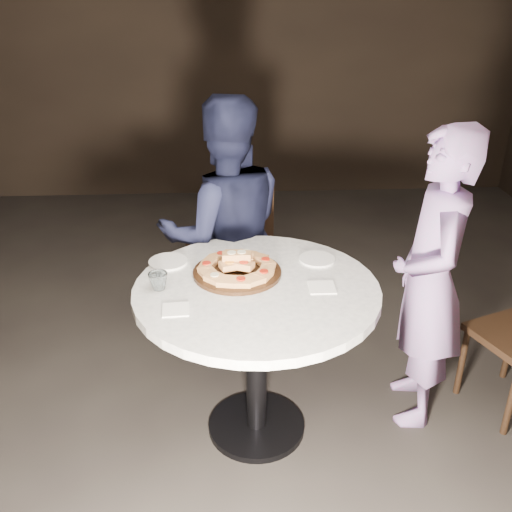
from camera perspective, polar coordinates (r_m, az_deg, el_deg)
The scene contains 12 objects.
floor at distance 3.22m, azimuth -1.54°, elevation -15.23°, with size 7.00×7.00×0.00m, color black.
table at distance 2.69m, azimuth 0.06°, elevation -5.98°, with size 1.15×1.15×0.85m.
serving_board at distance 2.71m, azimuth -1.89°, elevation -1.64°, with size 0.42×0.42×0.02m, color black.
focaccia_pile at distance 2.70m, azimuth -1.87°, elevation -0.90°, with size 0.38×0.37×0.10m.
plate_left at distance 2.85m, azimuth -8.78°, elevation -0.56°, with size 0.19×0.19×0.01m, color white.
plate_right at distance 2.86m, azimuth 6.12°, elevation -0.31°, with size 0.18×0.18×0.01m, color white.
water_glass at distance 2.61m, azimuth -9.74°, elevation -2.50°, with size 0.09×0.09×0.08m, color silver.
napkin_near at distance 2.46m, azimuth -8.04°, elevation -5.33°, with size 0.11×0.11×0.01m, color white.
napkin_far at distance 2.62m, azimuth 6.60°, elevation -3.13°, with size 0.12×0.12×0.01m, color white.
chair_far at distance 3.77m, azimuth -2.44°, elevation 1.80°, with size 0.62×0.63×0.99m.
diner_navy at distance 3.28m, azimuth -3.11°, elevation 2.16°, with size 0.77×0.60×1.59m, color black.
diner_teal at distance 2.92m, azimuth 16.97°, elevation -2.49°, with size 0.57×0.37×1.56m, color #856AA7.
Camera 1 is at (-0.05, -2.41, 2.13)m, focal length 40.00 mm.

